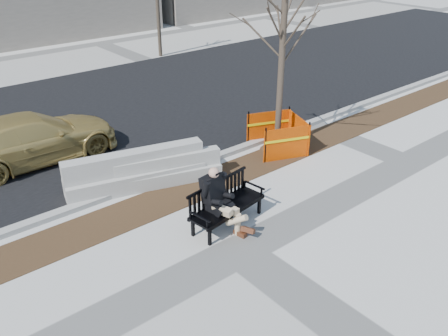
{
  "coord_description": "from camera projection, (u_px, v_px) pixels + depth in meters",
  "views": [
    {
      "loc": [
        -5.12,
        -5.76,
        5.9
      ],
      "look_at": [
        0.83,
        1.48,
        1.01
      ],
      "focal_mm": 38.03,
      "sensor_mm": 36.0,
      "label": 1
    }
  ],
  "objects": [
    {
      "name": "far_tree_right",
      "position": [
        161.0,
        56.0,
        23.39
      ],
      "size": [
        2.31,
        2.31,
        5.27
      ],
      "primitive_type": null,
      "rotation": [
        0.0,
        0.0,
        -0.2
      ],
      "color": "#46392D",
      "rests_on": "ground"
    },
    {
      "name": "bench",
      "position": [
        227.0,
        224.0,
        10.4
      ],
      "size": [
        1.94,
        0.93,
        0.99
      ],
      "primitive_type": null,
      "rotation": [
        0.0,
        0.0,
        0.14
      ],
      "color": "black",
      "rests_on": "ground"
    },
    {
      "name": "curb",
      "position": [
        147.0,
        182.0,
        11.96
      ],
      "size": [
        60.0,
        0.25,
        0.12
      ],
      "primitive_type": "cube",
      "color": "#9E9B93",
      "rests_on": "ground"
    },
    {
      "name": "asphalt_street",
      "position": [
        63.0,
        123.0,
        15.58
      ],
      "size": [
        60.0,
        10.4,
        0.01
      ],
      "primitive_type": "cube",
      "color": "black",
      "rests_on": "ground"
    },
    {
      "name": "sedan",
      "position": [
        37.0,
        160.0,
        13.17
      ],
      "size": [
        4.62,
        1.94,
        1.33
      ],
      "primitive_type": "imported",
      "rotation": [
        0.0,
        0.0,
        1.59
      ],
      "color": "#AE934A",
      "rests_on": "ground"
    },
    {
      "name": "jersey_barrier_right",
      "position": [
        169.0,
        182.0,
        12.05
      ],
      "size": [
        2.72,
        1.33,
        0.77
      ],
      "primitive_type": null,
      "rotation": [
        0.0,
        0.0,
        -0.31
      ],
      "color": "#ABA8A0",
      "rests_on": "ground"
    },
    {
      "name": "jersey_barrier_left",
      "position": [
        137.0,
        187.0,
        11.86
      ],
      "size": [
        3.51,
        1.54,
        0.99
      ],
      "primitive_type": null,
      "rotation": [
        0.0,
        0.0,
        -0.26
      ],
      "color": "#A8A59D",
      "rests_on": "ground"
    },
    {
      "name": "tree_fence",
      "position": [
        277.0,
        150.0,
        13.76
      ],
      "size": [
        2.68,
        2.68,
        5.17
      ],
      "primitive_type": null,
      "rotation": [
        0.0,
        0.0,
        -0.37
      ],
      "color": "#FB5400",
      "rests_on": "ground"
    },
    {
      "name": "seated_man",
      "position": [
        218.0,
        228.0,
        10.27
      ],
      "size": [
        0.76,
        1.11,
        1.45
      ],
      "primitive_type": null,
      "rotation": [
        0.0,
        0.0,
        0.14
      ],
      "color": "black",
      "rests_on": "ground"
    },
    {
      "name": "mulch_strip",
      "position": [
        168.0,
        199.0,
        11.33
      ],
      "size": [
        40.0,
        1.2,
        0.02
      ],
      "primitive_type": "cube",
      "color": "#47301C",
      "rests_on": "ground"
    },
    {
      "name": "ground",
      "position": [
        239.0,
        251.0,
        9.55
      ],
      "size": [
        120.0,
        120.0,
        0.0
      ],
      "primitive_type": "plane",
      "color": "beige",
      "rests_on": "ground"
    }
  ]
}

